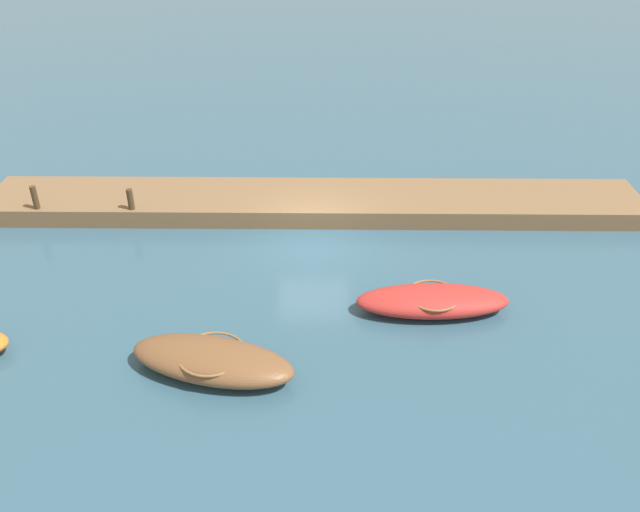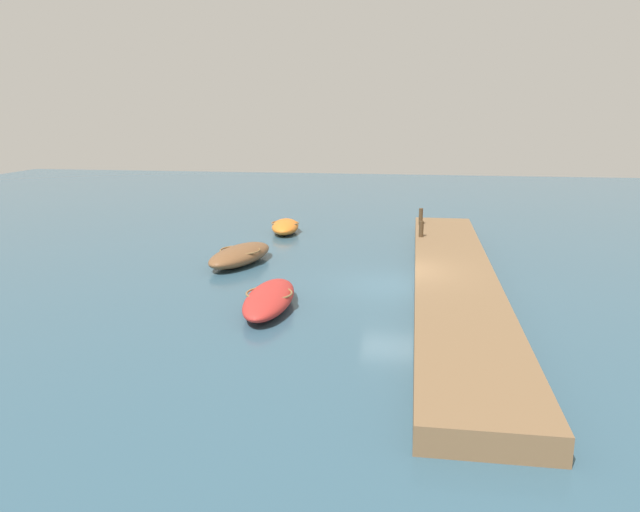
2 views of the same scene
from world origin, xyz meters
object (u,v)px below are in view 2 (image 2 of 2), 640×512
object	(u,v)px
rowboat_red	(269,299)
mooring_post_west	(421,229)
rowboat_orange	(285,226)
mooring_post_mid_west	(421,216)
motorboat_brown	(240,255)

from	to	relation	value
rowboat_red	mooring_post_west	world-z (taller)	mooring_post_west
rowboat_red	rowboat_orange	bearing A→B (deg)	8.06
rowboat_red	mooring_post_mid_west	world-z (taller)	mooring_post_mid_west
rowboat_orange	mooring_post_west	size ratio (longest dim) A/B	4.70
rowboat_orange	mooring_post_mid_west	bearing A→B (deg)	-96.49
mooring_post_mid_west	rowboat_orange	bearing A→B (deg)	91.10
rowboat_orange	mooring_post_mid_west	world-z (taller)	mooring_post_mid_west
motorboat_brown	mooring_post_west	world-z (taller)	mooring_post_west
rowboat_red	mooring_post_mid_west	distance (m)	14.00
rowboat_orange	rowboat_red	bearing A→B (deg)	-177.99
rowboat_orange	motorboat_brown	world-z (taller)	motorboat_brown
motorboat_brown	mooring_post_mid_west	world-z (taller)	mooring_post_mid_west
rowboat_red	motorboat_brown	bearing A→B (deg)	22.92
rowboat_orange	mooring_post_west	xyz separation A→B (m)	(-3.15, -7.17, 0.66)
rowboat_orange	rowboat_red	size ratio (longest dim) A/B	0.80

